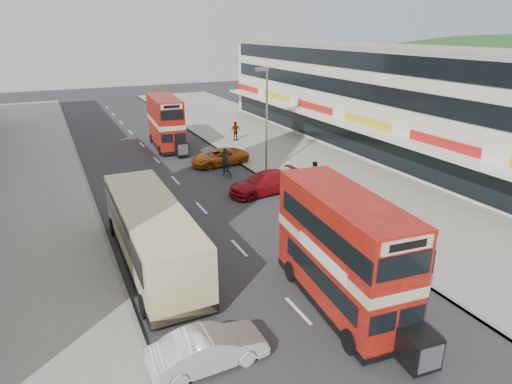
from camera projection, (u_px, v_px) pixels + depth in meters
ground at (326, 340)px, 16.10m from camera, size 160.00×160.00×0.00m
road_surface at (176, 180)px, 33.03m from camera, size 12.00×90.00×0.01m
pavement_right at (312, 160)px, 37.84m from camera, size 12.00×90.00×0.15m
kerb_left at (90, 192)px, 30.55m from camera, size 0.20×90.00×0.16m
kerb_right at (250, 169)px, 35.46m from camera, size 0.20×90.00×0.16m
commercial_row at (375, 97)px, 41.12m from camera, size 9.90×46.20×9.30m
street_lamp at (266, 114)px, 32.30m from camera, size 1.00×0.20×8.12m
bus_main at (343, 252)px, 17.37m from camera, size 3.03×8.61×4.64m
bus_second at (166, 122)px, 41.42m from camera, size 2.83×8.47×4.59m
coach at (152, 232)px, 20.83m from camera, size 2.84×10.76×2.85m
car_left_front at (208, 349)px, 14.72m from camera, size 4.02×1.46×1.32m
car_right_a at (265, 183)px, 30.26m from camera, size 5.36×2.61×1.50m
car_right_b at (219, 157)px, 36.57m from camera, size 5.00×2.64×1.34m
pedestrian_near at (314, 175)px, 30.58m from camera, size 0.74×0.51×2.00m
pedestrian_far at (235, 131)px, 44.00m from camera, size 1.14×0.59×1.87m
cyclist at (226, 167)px, 33.66m from camera, size 0.74×1.68×2.22m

